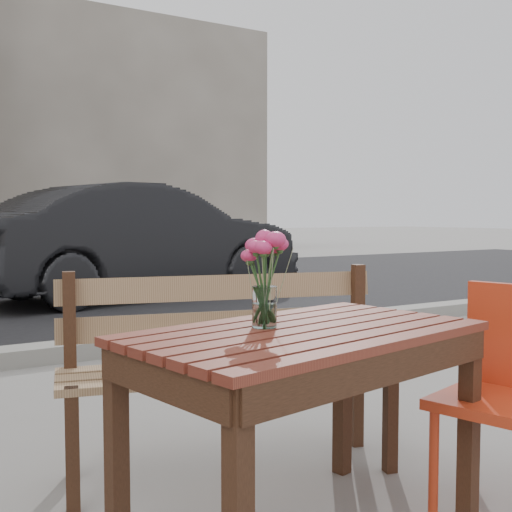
# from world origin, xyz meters

# --- Properties ---
(main_table) EXTENTS (1.19, 0.82, 0.67)m
(main_table) POSITION_xyz_m (0.06, 0.06, 0.56)
(main_table) COLOR maroon
(main_table) RESTS_ON ground
(main_bench) EXTENTS (1.39, 0.72, 0.83)m
(main_bench) POSITION_xyz_m (0.15, 0.70, 0.50)
(main_bench) COLOR #846044
(main_bench) RESTS_ON ground
(red_chair) EXTENTS (0.47, 0.47, 0.78)m
(red_chair) POSITION_xyz_m (0.78, -0.14, 0.45)
(red_chair) COLOR red
(red_chair) RESTS_ON ground
(main_vase) EXTENTS (0.16, 0.16, 0.30)m
(main_vase) POSITION_xyz_m (-0.03, 0.14, 0.86)
(main_vase) COLOR white
(main_vase) RESTS_ON main_table
(parked_car) EXTENTS (4.41, 2.23, 1.39)m
(parked_car) POSITION_xyz_m (1.87, 6.08, 0.69)
(parked_car) COLOR black
(parked_car) RESTS_ON ground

